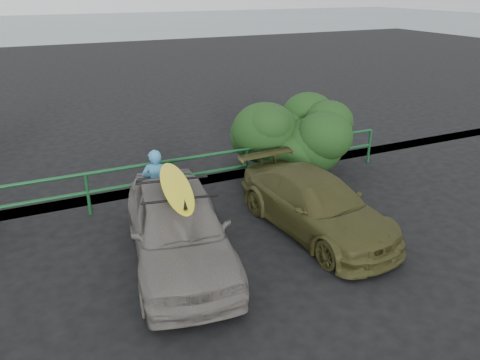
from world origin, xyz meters
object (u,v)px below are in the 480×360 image
object	(u,v)px
guardrail	(132,186)
man	(157,185)
olive_vehicle	(316,204)
surfboard	(176,186)
sedan	(178,227)

from	to	relation	value
guardrail	man	distance (m)	1.00
olive_vehicle	surfboard	world-z (taller)	surfboard
sedan	surfboard	xyz separation A→B (m)	(0.00, 0.00, 0.82)
sedan	olive_vehicle	distance (m)	3.02
sedan	surfboard	bearing A→B (deg)	0.00
man	surfboard	distance (m)	2.03
surfboard	man	bearing A→B (deg)	95.73
sedan	man	size ratio (longest dim) A/B	2.65
guardrail	sedan	size ratio (longest dim) A/B	3.21
olive_vehicle	man	world-z (taller)	man
sedan	olive_vehicle	size ratio (longest dim) A/B	1.04
guardrail	olive_vehicle	xyz separation A→B (m)	(3.26, -2.80, 0.09)
man	olive_vehicle	bearing A→B (deg)	168.50
guardrail	olive_vehicle	size ratio (longest dim) A/B	3.34
guardrail	man	bearing A→B (deg)	-67.28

